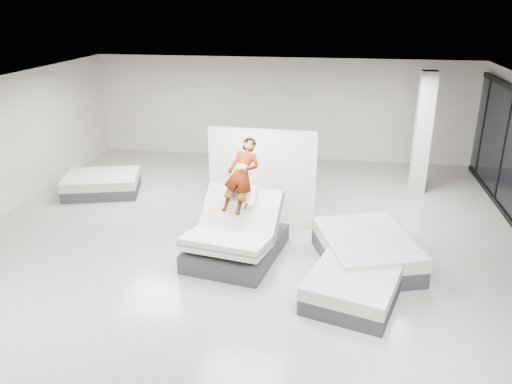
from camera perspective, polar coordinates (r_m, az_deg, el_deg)
room at (r=9.44m, az=-2.06°, el=1.05°), size 14.00×14.04×3.20m
hero_bed at (r=9.95m, az=-2.33°, el=-5.31°), size 1.93×2.35×1.42m
person at (r=9.88m, az=-1.66°, el=0.19°), size 0.83×1.61×1.11m
remote at (r=9.57m, az=-1.17°, el=-1.61°), size 0.07×0.15×0.08m
divider_panel at (r=11.22m, az=0.66°, el=1.69°), size 2.44×0.26×2.22m
flat_bed_right_far at (r=9.97m, az=12.47°, el=-6.52°), size 2.19×2.53×0.59m
flat_bed_right_near at (r=8.89m, az=11.20°, el=-10.32°), size 1.87×2.18×0.51m
flat_bed_left_far at (r=13.91m, az=-17.20°, el=0.89°), size 2.20×1.88×0.52m
column at (r=13.76m, az=18.51°, el=6.39°), size 0.40×0.40×3.20m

